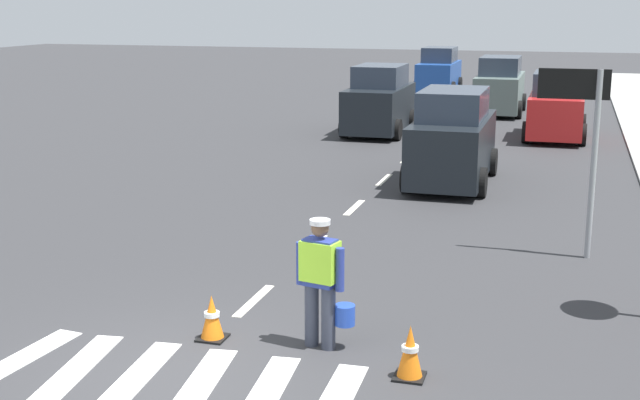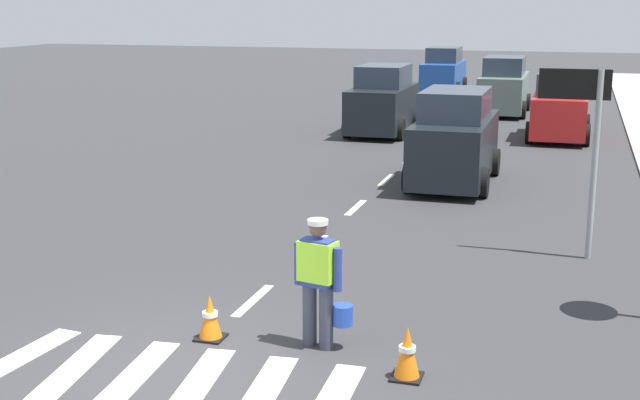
% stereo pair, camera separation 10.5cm
% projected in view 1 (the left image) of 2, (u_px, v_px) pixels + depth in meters
% --- Properties ---
extents(ground_plane, '(96.00, 96.00, 0.00)m').
position_uv_depth(ground_plane, '(441.00, 127.00, 29.53)').
color(ground_plane, '#333335').
extents(crosswalk_stripes, '(4.49, 1.93, 0.01)m').
position_uv_depth(crosswalk_stripes, '(170.00, 379.00, 9.86)').
color(crosswalk_stripes, white).
rests_on(crosswalk_stripes, ground).
extents(lane_center_line, '(0.14, 46.40, 0.01)m').
position_uv_depth(lane_center_line, '(457.00, 113.00, 33.45)').
color(lane_center_line, silver).
rests_on(lane_center_line, ground).
extents(road_worker, '(0.77, 0.37, 1.67)m').
position_uv_depth(road_worker, '(322.00, 277.00, 10.57)').
color(road_worker, '#383D4C').
rests_on(road_worker, ground).
extents(lane_direction_sign, '(1.16, 0.11, 3.20)m').
position_uv_depth(lane_direction_sign, '(582.00, 117.00, 14.06)').
color(lane_direction_sign, gray).
rests_on(lane_direction_sign, ground).
extents(traffic_cone_near, '(0.36, 0.36, 0.60)m').
position_uv_depth(traffic_cone_near, '(212.00, 318.00, 10.97)').
color(traffic_cone_near, black).
rests_on(traffic_cone_near, ground).
extents(traffic_cone_far, '(0.36, 0.36, 0.65)m').
position_uv_depth(traffic_cone_far, '(410.00, 352.00, 9.83)').
color(traffic_cone_far, black).
rests_on(traffic_cone_far, ground).
extents(car_oncoming_third, '(1.89, 3.99, 2.16)m').
position_uv_depth(car_oncoming_third, '(439.00, 72.00, 40.39)').
color(car_oncoming_third, '#1E4799').
rests_on(car_oncoming_third, ground).
extents(car_outgoing_ahead, '(1.90, 4.20, 2.27)m').
position_uv_depth(car_outgoing_ahead, '(453.00, 140.00, 20.21)').
color(car_outgoing_ahead, black).
rests_on(car_outgoing_ahead, ground).
extents(car_oncoming_second, '(1.94, 3.98, 2.25)m').
position_uv_depth(car_oncoming_second, '(379.00, 102.00, 27.95)').
color(car_oncoming_second, black).
rests_on(car_oncoming_second, ground).
extents(car_outgoing_far, '(1.91, 4.21, 2.21)m').
position_uv_depth(car_outgoing_far, '(500.00, 87.00, 32.92)').
color(car_outgoing_far, slate).
rests_on(car_outgoing_far, ground).
extents(car_parked_far, '(1.90, 3.81, 2.12)m').
position_uv_depth(car_parked_far, '(556.00, 108.00, 26.88)').
color(car_parked_far, red).
rests_on(car_parked_far, ground).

